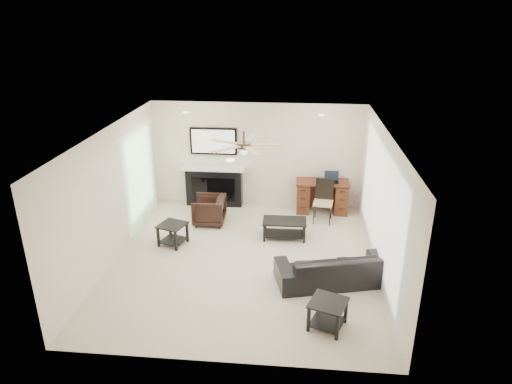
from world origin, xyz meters
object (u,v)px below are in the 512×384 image
sofa (333,268)px  armchair (209,210)px  fireplace_unit (213,168)px  coffee_table (284,229)px  desk (322,197)px

sofa → armchair: size_ratio=2.83×
armchair → fireplace_unit: bearing=-177.0°
sofa → coffee_table: size_ratio=2.18×
armchair → desk: 2.67m
sofa → desk: 3.02m
armchair → desk: desk is taller
armchair → sofa: bearing=49.6°
coffee_table → sofa: bearing=-61.6°
fireplace_unit → coffee_table: bearing=-42.0°
sofa → fireplace_unit: 4.21m
sofa → desk: bearing=-102.8°
armchair → coffee_table: 1.79m
coffee_table → fireplace_unit: bearing=137.1°
coffee_table → desk: (0.83, 1.42, 0.18)m
desk → sofa: bearing=-88.6°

